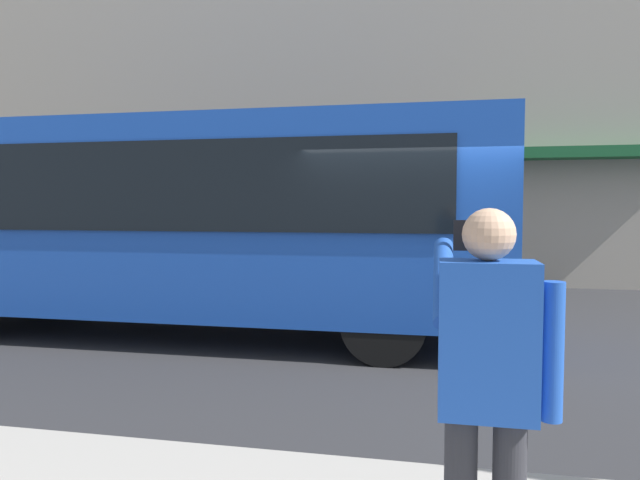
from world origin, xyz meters
TOP-DOWN VIEW (x-y plane):
  - ground_plane at (0.00, 0.00)m, footprint 60.00×60.00m
  - building_facade_far at (-0.02, -6.80)m, footprint 28.00×1.55m
  - red_bus at (3.34, -0.43)m, footprint 9.05×2.54m
  - pedestrian_photographer at (-0.49, 4.79)m, footprint 0.53×0.52m

SIDE VIEW (x-z plane):
  - ground_plane at x=0.00m, z-range 0.00..0.00m
  - pedestrian_photographer at x=-0.49m, z-range 0.29..1.99m
  - red_bus at x=3.34m, z-range 0.14..3.22m
  - building_facade_far at x=-0.02m, z-range -0.01..11.99m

